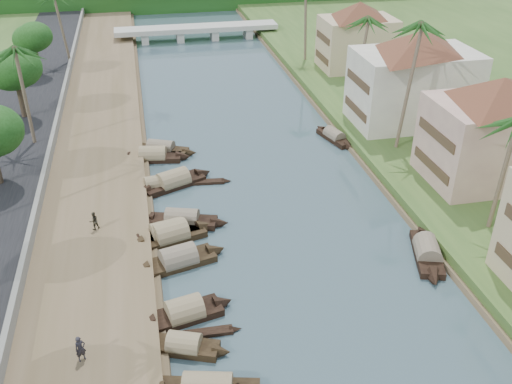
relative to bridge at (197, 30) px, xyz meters
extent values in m
plane|color=#3A5057|center=(0.00, -72.00, -1.72)|extent=(220.00, 220.00, 0.00)
cube|color=brown|center=(-16.00, -52.00, -1.32)|extent=(10.00, 180.00, 0.80)
cube|color=#325221|center=(19.00, -52.00, -1.12)|extent=(16.00, 180.00, 1.20)
cube|color=slate|center=(-20.20, -52.00, -0.37)|extent=(0.40, 180.00, 1.10)
cube|color=#AFB0A4|center=(0.00, 0.00, 0.28)|extent=(28.00, 4.00, 0.80)
cube|color=#AFB0A4|center=(-9.00, 0.00, -0.82)|extent=(1.20, 3.50, 1.80)
cube|color=#AFB0A4|center=(-3.00, 0.00, -0.82)|extent=(1.20, 3.50, 1.80)
cube|color=#AFB0A4|center=(3.00, 0.00, -0.82)|extent=(1.20, 3.50, 1.80)
cube|color=#AFB0A4|center=(9.00, 0.00, -0.82)|extent=(1.20, 3.50, 1.80)
cube|color=#D3AD95|center=(20.00, -58.00, 3.23)|extent=(11.00, 8.00, 7.50)
pyramid|color=brown|center=(20.00, -58.00, 8.08)|extent=(14.11, 14.11, 2.20)
cube|color=#473321|center=(14.45, -58.00, 1.35)|extent=(0.10, 6.40, 0.90)
cube|color=#473321|center=(14.45, -58.00, 4.35)|extent=(0.10, 6.40, 0.90)
cube|color=silver|center=(19.00, -44.00, 3.48)|extent=(13.00, 8.00, 8.00)
pyramid|color=brown|center=(19.00, -44.00, 8.58)|extent=(15.59, 15.59, 2.20)
cube|color=#473321|center=(12.45, -44.00, 1.48)|extent=(0.10, 6.40, 0.90)
cube|color=#473321|center=(12.45, -44.00, 4.68)|extent=(0.10, 6.40, 0.90)
cube|color=tan|center=(20.00, -24.00, 2.98)|extent=(10.00, 7.00, 7.00)
pyramid|color=brown|center=(20.00, -24.00, 7.58)|extent=(12.62, 12.62, 2.20)
cube|color=#473321|center=(14.95, -24.00, 1.23)|extent=(0.10, 5.60, 0.90)
cube|color=#473321|center=(14.95, -24.00, 4.03)|extent=(0.10, 5.60, 0.90)
cube|color=black|center=(-9.51, -72.98, -1.52)|extent=(4.62, 2.96, 0.70)
cone|color=black|center=(-7.24, -73.86, -1.44)|extent=(1.67, 1.70, 1.48)
cone|color=black|center=(-11.78, -72.11, -1.44)|extent=(1.67, 1.70, 1.48)
cylinder|color=#937D5D|center=(-9.51, -72.98, -1.14)|extent=(3.68, 2.64, 1.54)
cube|color=black|center=(-9.16, -69.98, -1.52)|extent=(5.34, 3.02, 0.70)
cone|color=black|center=(-6.44, -69.35, -1.44)|extent=(1.84, 2.03, 1.90)
cone|color=black|center=(-11.89, -70.60, -1.44)|extent=(1.84, 2.03, 1.90)
cylinder|color=#937D5D|center=(-9.16, -69.98, -1.14)|extent=(4.20, 2.83, 2.02)
cube|color=black|center=(-9.04, -63.96, -1.52)|extent=(5.96, 3.37, 0.70)
cone|color=black|center=(-6.01, -63.17, -1.44)|extent=(2.05, 2.17, 1.99)
cone|color=black|center=(-12.07, -64.75, -1.44)|extent=(2.05, 2.17, 1.99)
cylinder|color=gray|center=(-9.04, -63.96, -1.14)|extent=(4.69, 3.12, 2.10)
cube|color=black|center=(-9.59, -60.01, -1.52)|extent=(5.88, 2.98, 0.70)
cone|color=black|center=(-6.55, -59.31, -1.44)|extent=(1.93, 1.91, 1.77)
cone|color=black|center=(-12.64, -60.71, -1.44)|extent=(1.93, 1.91, 1.77)
cylinder|color=#937D5D|center=(-9.59, -60.01, -1.14)|extent=(4.60, 2.76, 1.84)
cube|color=black|center=(-9.35, -60.48, -1.52)|extent=(5.97, 3.56, 0.70)
cone|color=black|center=(-6.35, -59.62, -1.44)|extent=(2.11, 2.26, 2.06)
cone|color=black|center=(-12.35, -61.35, -1.44)|extent=(2.11, 2.26, 2.06)
cylinder|color=#937D5D|center=(-9.35, -60.48, -1.14)|extent=(4.72, 3.27, 2.18)
cube|color=black|center=(-8.22, -58.35, -1.52)|extent=(6.09, 3.38, 0.70)
cone|color=black|center=(-5.13, -59.31, -1.44)|extent=(2.05, 1.98, 1.75)
cone|color=black|center=(-11.32, -57.39, -1.44)|extent=(2.05, 1.98, 1.75)
cylinder|color=gray|center=(-8.22, -58.35, -1.14)|extent=(4.79, 3.04, 1.81)
cube|color=black|center=(-9.99, -51.71, -1.52)|extent=(4.77, 2.20, 0.70)
cone|color=black|center=(-7.47, -51.31, -1.44)|extent=(1.52, 1.54, 1.50)
cone|color=black|center=(-12.51, -52.10, -1.44)|extent=(1.52, 1.54, 1.50)
cylinder|color=#937D5D|center=(-9.99, -51.71, -1.14)|extent=(3.71, 2.09, 1.56)
cube|color=black|center=(-8.42, -51.52, -1.52)|extent=(6.36, 4.31, 0.70)
cone|color=black|center=(-5.34, -50.18, -1.44)|extent=(2.35, 2.41, 2.06)
cone|color=black|center=(-11.49, -52.86, -1.44)|extent=(2.35, 2.41, 2.06)
cylinder|color=#937D5D|center=(-8.42, -51.52, -1.14)|extent=(5.09, 3.82, 2.15)
cube|color=black|center=(-9.10, -43.92, -1.52)|extent=(5.95, 3.83, 0.70)
cone|color=black|center=(-6.15, -45.22, -1.44)|extent=(2.08, 1.99, 1.64)
cone|color=black|center=(-12.04, -42.61, -1.44)|extent=(2.08, 1.99, 1.64)
cylinder|color=gray|center=(-9.10, -43.92, -1.14)|extent=(4.73, 3.33, 1.68)
cube|color=black|center=(-10.01, -45.54, -1.52)|extent=(5.93, 2.82, 0.70)
cone|color=black|center=(-6.90, -46.09, -1.44)|extent=(1.91, 1.93, 1.85)
cone|color=black|center=(-13.12, -44.99, -1.44)|extent=(1.91, 1.93, 1.85)
cylinder|color=#937D5D|center=(-10.01, -45.54, -1.14)|extent=(4.62, 2.66, 1.93)
cube|color=black|center=(10.02, -66.96, -1.52)|extent=(3.47, 6.11, 0.70)
cone|color=black|center=(10.97, -63.87, -1.44)|extent=(2.08, 2.09, 1.85)
cone|color=black|center=(9.07, -70.05, -1.44)|extent=(2.08, 2.09, 1.85)
cylinder|color=gray|center=(10.02, -66.96, -1.14)|extent=(3.14, 4.82, 1.92)
cube|color=black|center=(9.96, -44.72, -1.52)|extent=(2.81, 5.32, 0.70)
cone|color=black|center=(9.18, -41.99, -1.44)|extent=(1.66, 1.75, 1.48)
cone|color=black|center=(10.73, -47.45, -1.44)|extent=(1.66, 1.75, 1.48)
cylinder|color=gray|center=(9.96, -44.72, -1.14)|extent=(2.53, 4.17, 1.52)
cube|color=black|center=(-7.86, -71.84, -1.62)|extent=(3.30, 0.80, 0.35)
cone|color=black|center=(-6.01, -71.88, -1.62)|extent=(0.84, 0.75, 0.73)
cone|color=black|center=(-9.71, -71.80, -1.62)|extent=(0.84, 0.75, 0.73)
cube|color=black|center=(-5.53, -51.57, -1.62)|extent=(4.01, 1.19, 0.35)
cone|color=black|center=(-3.32, -51.80, -1.62)|extent=(1.06, 0.89, 0.79)
cone|color=black|center=(-7.74, -51.34, -1.62)|extent=(1.06, 0.89, 0.79)
cylinder|color=brown|center=(16.00, -65.64, 4.16)|extent=(0.67, 0.36, 9.38)
cylinder|color=brown|center=(15.00, -50.13, 5.88)|extent=(1.38, 0.36, 12.79)
sphere|color=#21531B|center=(15.00, -50.13, 12.03)|extent=(3.20, 3.20, 3.20)
cylinder|color=brown|center=(16.00, -35.29, 4.39)|extent=(1.26, 0.36, 9.82)
sphere|color=#21531B|center=(16.00, -35.29, 9.11)|extent=(3.20, 3.20, 3.20)
cylinder|color=brown|center=(-22.00, -41.63, 4.72)|extent=(0.40, 0.36, 10.08)
sphere|color=#21531B|center=(-22.00, -41.63, 9.55)|extent=(3.20, 3.20, 3.20)
cylinder|color=brown|center=(14.00, -18.80, 4.64)|extent=(0.72, 0.36, 10.34)
cylinder|color=brown|center=(-20.50, -13.30, 4.57)|extent=(1.16, 0.36, 9.78)
cylinder|color=#493829|center=(-24.00, -34.00, 1.56)|extent=(0.60, 0.60, 3.84)
ellipsoid|color=#173E11|center=(-24.00, -34.00, 5.23)|extent=(5.32, 5.32, 4.37)
cylinder|color=#493829|center=(-24.00, -18.59, 1.39)|extent=(0.60, 0.60, 3.50)
ellipsoid|color=#173E11|center=(-24.00, -18.59, 4.74)|extent=(4.57, 4.57, 3.76)
cylinder|color=#493829|center=(24.00, -41.99, 1.04)|extent=(0.60, 0.60, 3.20)
ellipsoid|color=#173E11|center=(24.00, -41.99, 4.10)|extent=(4.23, 4.23, 3.48)
imported|color=black|center=(-15.63, -73.22, -0.04)|extent=(0.76, 0.66, 1.76)
imported|color=#302D22|center=(-15.36, -58.81, -0.14)|extent=(0.95, 0.88, 1.56)
camera|label=1|loc=(-10.49, -99.53, 24.99)|focal=40.00mm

